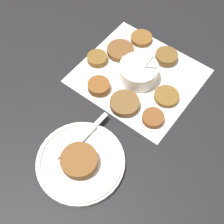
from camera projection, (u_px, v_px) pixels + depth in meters
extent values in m
plane|color=black|center=(137.00, 65.00, 0.90)|extent=(4.00, 4.00, 0.00)
cube|color=white|center=(138.00, 76.00, 0.88)|extent=(0.35, 0.33, 0.00)
cylinder|color=white|center=(138.00, 72.00, 0.85)|extent=(0.11, 0.11, 0.05)
cylinder|color=#B23D23|center=(138.00, 74.00, 0.86)|extent=(0.09, 0.09, 0.03)
cone|color=white|center=(125.00, 58.00, 0.86)|extent=(0.02, 0.02, 0.02)
cylinder|color=silver|center=(146.00, 66.00, 0.83)|extent=(0.04, 0.03, 0.08)
cylinder|color=brown|center=(153.00, 118.00, 0.80)|extent=(0.06, 0.06, 0.02)
cylinder|color=brown|center=(121.00, 50.00, 0.92)|extent=(0.08, 0.08, 0.02)
cylinder|color=brown|center=(99.00, 86.00, 0.85)|extent=(0.06, 0.06, 0.02)
cylinder|color=brown|center=(167.00, 96.00, 0.83)|extent=(0.07, 0.07, 0.01)
cylinder|color=brown|center=(125.00, 103.00, 0.82)|extent=(0.08, 0.08, 0.02)
cylinder|color=brown|center=(97.00, 58.00, 0.90)|extent=(0.06, 0.06, 0.02)
cylinder|color=brown|center=(166.00, 57.00, 0.90)|extent=(0.06, 0.06, 0.02)
cylinder|color=brown|center=(141.00, 38.00, 0.94)|extent=(0.06, 0.06, 0.01)
cylinder|color=white|center=(81.00, 162.00, 0.74)|extent=(0.21, 0.21, 0.01)
torus|color=white|center=(80.00, 161.00, 0.73)|extent=(0.20, 0.20, 0.01)
cylinder|color=brown|center=(79.00, 160.00, 0.72)|extent=(0.09, 0.09, 0.02)
cube|color=silver|center=(92.00, 128.00, 0.77)|extent=(0.02, 0.11, 0.00)
cube|color=silver|center=(68.00, 153.00, 0.74)|extent=(0.03, 0.07, 0.00)
cube|color=black|center=(66.00, 151.00, 0.74)|extent=(0.01, 0.05, 0.00)
cube|color=black|center=(68.00, 153.00, 0.73)|extent=(0.01, 0.05, 0.00)
cube|color=black|center=(70.00, 155.00, 0.73)|extent=(0.01, 0.05, 0.00)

